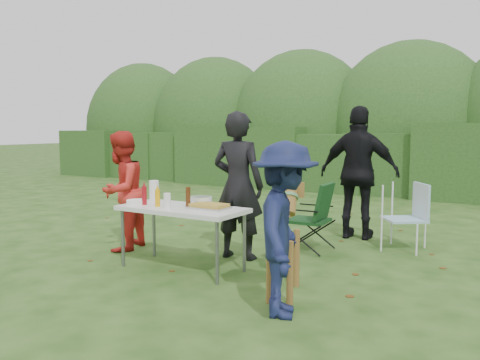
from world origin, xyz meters
The scene contains 20 objects.
ground centered at (0.00, 0.00, 0.00)m, with size 80.00×80.00×0.00m, color #1E4211.
hedge_row centered at (0.00, 8.00, 0.85)m, with size 22.00×1.40×1.70m, color #23471C.
shrub_backdrop centered at (0.00, 9.60, 1.60)m, with size 20.00×2.60×3.20m, color #3D6628.
folding_table centered at (-0.32, 0.02, 0.69)m, with size 1.50×0.70×0.74m.
person_cook centered at (-0.03, 0.79, 0.93)m, with size 0.68×0.45×1.86m, color black.
person_red_jacket centered at (-1.61, 0.35, 0.81)m, with size 0.78×0.61×1.61m, color red.
person_black_puffy centered at (0.90, 2.71, 0.99)m, with size 1.16×0.48×1.98m, color black.
child centered at (1.36, -0.67, 0.78)m, with size 1.00×0.58×1.55m, color #141B42.
dog centered at (1.10, -0.18, 0.53)m, with size 1.11×0.44×1.05m, color brown, non-canonical shape.
camping_chair centered at (0.57, 1.62, 0.47)m, with size 0.59×0.59×0.94m, color #133A17, non-canonical shape.
lawn_chair centered at (1.67, 2.34, 0.46)m, with size 0.54×0.54×0.92m, color teal, non-canonical shape.
food_tray centered at (0.01, 0.10, 0.75)m, with size 0.45×0.30×0.02m, color #B7B7BA.
focaccia_bread centered at (0.01, 0.10, 0.78)m, with size 0.40×0.26×0.04m, color #B29031.
mustard_bottle centered at (-0.58, -0.11, 0.84)m, with size 0.06×0.06×0.20m, color #E7A30A.
ketchup_bottle centered at (-0.81, -0.08, 0.85)m, with size 0.06×0.06×0.22m, color maroon.
beer_bottle centered at (-0.23, 0.02, 0.86)m, with size 0.06×0.06×0.24m, color #47230F.
paper_towel_roll centered at (-0.91, 0.21, 0.87)m, with size 0.12×0.12×0.26m, color white.
cup_stack centered at (-0.38, -0.18, 0.83)m, with size 0.08×0.08×0.18m, color white.
pasta_bowl centered at (-0.22, 0.27, 0.79)m, with size 0.26×0.26×0.10m, color silver.
plate_stack centered at (-0.94, -0.08, 0.77)m, with size 0.24×0.24×0.05m, color white.
Camera 1 is at (3.31, -4.61, 1.67)m, focal length 38.00 mm.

